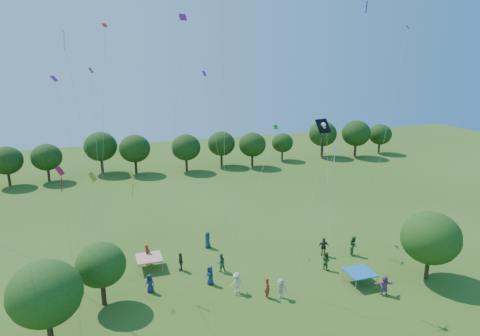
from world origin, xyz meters
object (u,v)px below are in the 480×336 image
object	(u,v)px
near_tree_north	(101,265)
pirate_kite	(323,129)
red_high_kite	(223,5)
near_tree_east	(431,238)
tent_blue	(360,272)
tent_red_stripe	(149,258)
near_tree_west	(45,293)

from	to	relation	value
near_tree_north	pirate_kite	bearing A→B (deg)	-9.61
pirate_kite	red_high_kite	distance (m)	11.40
near_tree_north	near_tree_east	world-z (taller)	near_tree_east
tent_blue	pirate_kite	bearing A→B (deg)	168.39
tent_red_stripe	near_tree_north	bearing A→B (deg)	-130.50
near_tree_north	tent_red_stripe	distance (m)	6.55
near_tree_north	red_high_kite	bearing A→B (deg)	-3.48
near_tree_west	near_tree_north	distance (m)	5.19
tent_red_stripe	tent_blue	bearing A→B (deg)	-26.87
near_tree_east	red_high_kite	xyz separation A→B (m)	(-16.66, 4.04, 18.07)
near_tree_north	tent_red_stripe	bearing A→B (deg)	49.50
tent_blue	tent_red_stripe	bearing A→B (deg)	153.13
tent_red_stripe	tent_blue	distance (m)	18.20
near_tree_east	red_high_kite	world-z (taller)	red_high_kite
near_tree_north	pirate_kite	distance (m)	19.39
near_tree_west	pirate_kite	world-z (taller)	pirate_kite
near_tree_north	tent_blue	size ratio (longest dim) A/B	2.28
near_tree_east	tent_red_stripe	size ratio (longest dim) A/B	2.69
pirate_kite	near_tree_east	bearing A→B (deg)	-10.72
tent_blue	pirate_kite	world-z (taller)	pirate_kite
near_tree_north	near_tree_east	xyz separation A→B (m)	(26.14, -4.62, 0.40)
tent_red_stripe	tent_blue	size ratio (longest dim) A/B	1.00
tent_red_stripe	red_high_kite	distance (m)	22.11
near_tree_west	red_high_kite	bearing A→B (deg)	14.41
near_tree_west	near_tree_north	size ratio (longest dim) A/B	1.19
tent_blue	red_high_kite	size ratio (longest dim) A/B	0.09
red_high_kite	near_tree_west	bearing A→B (deg)	-165.59
near_tree_west	near_tree_east	bearing A→B (deg)	-1.41
near_tree_west	near_tree_east	distance (m)	29.56
near_tree_north	tent_red_stripe	size ratio (longest dim) A/B	2.28
near_tree_east	tent_blue	world-z (taller)	near_tree_east
near_tree_east	near_tree_west	bearing A→B (deg)	178.59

